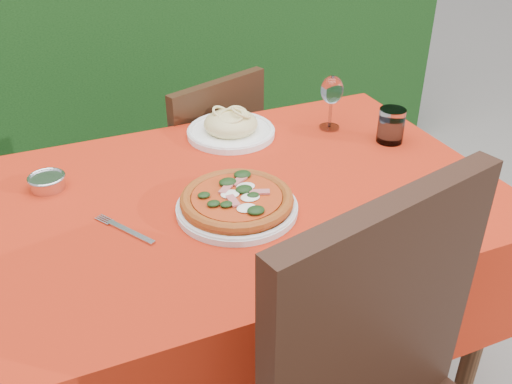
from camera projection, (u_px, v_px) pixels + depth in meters
name	position (u px, v px, depth m)	size (l,w,h in m)	color
dining_table	(241.00, 240.00, 1.48)	(1.26, 0.86, 0.75)	#482A17
chair_far	(204.00, 170.00, 2.04)	(0.49, 0.49, 0.84)	black
pizza_plate	(237.00, 202.00, 1.31)	(0.33, 0.33, 0.05)	silver
pasta_plate	(231.00, 127.00, 1.66)	(0.26, 0.26, 0.07)	white
water_glass	(391.00, 127.00, 1.61)	(0.07, 0.07, 0.10)	white
wine_glass	(332.00, 92.00, 1.65)	(0.07, 0.07, 0.16)	silver
fork	(131.00, 232.00, 1.25)	(0.02, 0.19, 0.00)	#B0B0B7
steel_ramekin	(47.00, 183.00, 1.41)	(0.08, 0.08, 0.03)	silver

